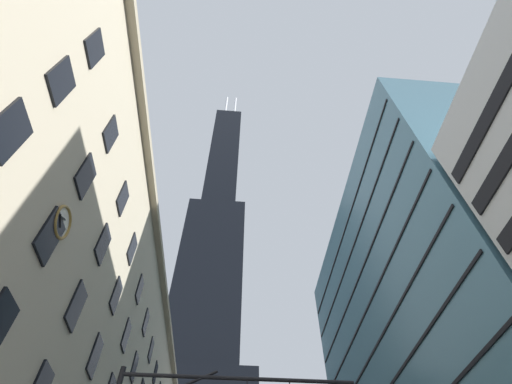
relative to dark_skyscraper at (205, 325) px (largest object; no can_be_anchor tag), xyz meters
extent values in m
cube|color=tan|center=(-0.64, -63.57, -33.81)|extent=(0.70, 62.73, 0.60)
cube|color=black|center=(-0.84, -90.94, -48.61)|extent=(0.14, 1.40, 2.20)
cube|color=black|center=(-0.84, -85.94, -48.61)|extent=(0.14, 1.40, 2.20)
cube|color=black|center=(-0.84, -80.94, -48.61)|extent=(0.14, 1.40, 2.20)
cube|color=black|center=(-0.84, -75.94, -48.61)|extent=(0.14, 1.40, 2.20)
cube|color=black|center=(-0.84, -90.94, -44.41)|extent=(0.14, 1.40, 2.20)
cube|color=black|center=(-0.84, -85.94, -44.41)|extent=(0.14, 1.40, 2.20)
cube|color=black|center=(-0.84, -80.94, -44.41)|extent=(0.14, 1.40, 2.20)
cube|color=black|center=(-0.84, -75.94, -44.41)|extent=(0.14, 1.40, 2.20)
cube|color=black|center=(-0.84, -70.94, -44.41)|extent=(0.14, 1.40, 2.20)
cube|color=black|center=(-0.84, -65.94, -44.41)|extent=(0.14, 1.40, 2.20)
cube|color=black|center=(-0.84, -90.94, -40.21)|extent=(0.14, 1.40, 2.20)
cube|color=black|center=(-0.84, -85.94, -40.21)|extent=(0.14, 1.40, 2.20)
cube|color=black|center=(-0.84, -80.94, -40.21)|extent=(0.14, 1.40, 2.20)
cube|color=black|center=(-0.84, -75.94, -40.21)|extent=(0.14, 1.40, 2.20)
cube|color=black|center=(-0.84, -70.94, -40.21)|extent=(0.14, 1.40, 2.20)
cube|color=black|center=(-0.84, -65.94, -40.21)|extent=(0.14, 1.40, 2.20)
cube|color=black|center=(-0.84, -60.94, -40.21)|extent=(0.14, 1.40, 2.20)
cube|color=black|center=(-0.84, -55.94, -40.21)|extent=(0.14, 1.40, 2.20)
torus|color=olive|center=(-0.77, -85.71, -47.57)|extent=(0.14, 1.58, 1.58)
cylinder|color=silver|center=(-0.81, -85.71, -47.57)|extent=(0.05, 1.36, 1.36)
cube|color=black|center=(-0.74, -85.87, -47.48)|extent=(0.03, 0.39, 0.27)
cube|color=black|center=(-0.74, -85.95, -47.72)|extent=(0.03, 0.54, 0.38)
cube|color=black|center=(0.00, 0.00, 12.64)|extent=(19.98, 19.98, 62.02)
cube|color=black|center=(0.00, 0.00, 82.42)|extent=(12.85, 12.85, 77.53)
cylinder|color=silver|center=(-2.57, 0.00, 135.88)|extent=(1.20, 1.20, 29.38)
cylinder|color=silver|center=(2.57, 0.00, 135.88)|extent=(1.20, 1.20, 29.38)
cube|color=black|center=(21.06, -90.37, -40.01)|extent=(0.16, 12.32, 1.10)
cube|color=teal|center=(29.25, -64.29, -40.77)|extent=(16.28, 38.05, 40.47)
cube|color=black|center=(21.07, -64.29, -41.01)|extent=(0.12, 37.05, 0.24)
cube|color=black|center=(21.07, -64.29, -37.01)|extent=(0.12, 37.05, 0.24)
cube|color=black|center=(21.07, -64.29, -33.01)|extent=(0.12, 37.05, 0.24)
cube|color=black|center=(21.07, -64.29, -29.01)|extent=(0.12, 37.05, 0.24)
cube|color=black|center=(21.07, -64.29, -25.01)|extent=(0.12, 37.05, 0.24)
cylinder|color=black|center=(7.36, -83.93, -53.26)|extent=(8.48, 0.14, 0.14)
camera|label=1|loc=(6.85, -97.82, -59.63)|focal=26.30mm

